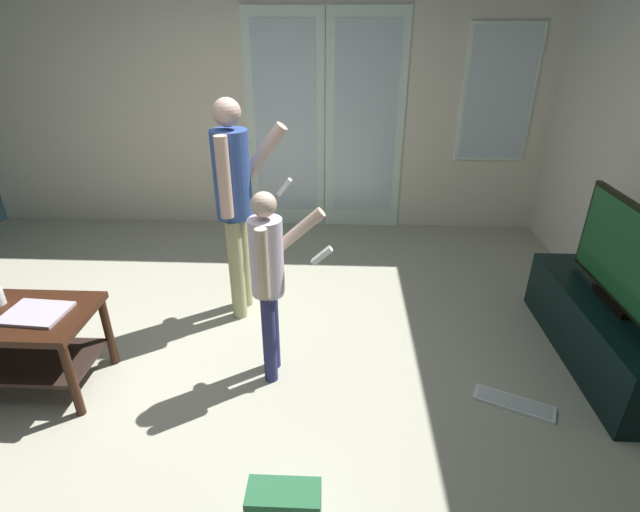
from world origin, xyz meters
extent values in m
cube|color=#ABA892|center=(0.00, 0.00, -0.01)|extent=(5.71, 5.01, 0.02)
cube|color=#EEDFCA|center=(0.00, 2.47, 1.31)|extent=(5.71, 0.06, 2.63)
cube|color=white|center=(0.26, 2.43, 1.02)|extent=(0.76, 0.02, 2.10)
cube|color=silver|center=(0.26, 2.42, 1.07)|extent=(0.60, 0.01, 1.80)
cube|color=white|center=(1.03, 2.43, 1.02)|extent=(0.76, 0.02, 2.10)
cube|color=silver|center=(1.03, 2.42, 1.07)|extent=(0.60, 0.01, 1.80)
cube|color=white|center=(2.25, 2.43, 1.33)|extent=(0.66, 0.02, 1.23)
cube|color=silver|center=(2.25, 2.42, 1.33)|extent=(0.60, 0.01, 1.17)
cube|color=#32190E|center=(-1.07, -0.13, 0.49)|extent=(0.99, 0.51, 0.04)
cube|color=black|center=(-1.07, -0.13, 0.18)|extent=(0.91, 0.43, 0.02)
cylinder|color=#32190E|center=(-0.61, -0.35, 0.23)|extent=(0.05, 0.05, 0.47)
cylinder|color=#32190E|center=(-0.61, 0.09, 0.23)|extent=(0.05, 0.05, 0.47)
cube|color=black|center=(2.47, 0.27, 0.21)|extent=(0.44, 1.38, 0.41)
cube|color=black|center=(2.47, 0.27, 0.43)|extent=(0.08, 0.35, 0.04)
cube|color=black|center=(2.47, 0.27, 0.74)|extent=(0.04, 1.01, 0.58)
cube|color=#194C28|center=(2.45, 0.27, 0.74)|extent=(0.00, 0.96, 0.53)
cylinder|color=tan|center=(0.08, 0.66, 0.38)|extent=(0.10, 0.10, 0.75)
cylinder|color=tan|center=(0.10, 0.82, 0.38)|extent=(0.10, 0.10, 0.75)
cylinder|color=#344F98|center=(0.09, 0.74, 1.05)|extent=(0.25, 0.25, 0.59)
sphere|color=#D2A994|center=(0.09, 0.74, 1.45)|extent=(0.18, 0.18, 0.18)
cylinder|color=#D2A994|center=(0.08, 0.58, 1.08)|extent=(0.09, 0.09, 0.52)
cylinder|color=#D2A994|center=(0.26, 0.90, 1.13)|extent=(0.39, 0.11, 0.47)
cube|color=white|center=(0.42, 0.88, 0.92)|extent=(0.11, 0.05, 0.13)
cylinder|color=navy|center=(0.41, -0.01, 0.29)|extent=(0.08, 0.08, 0.57)
cylinder|color=navy|center=(0.41, 0.11, 0.29)|extent=(0.08, 0.08, 0.57)
cylinder|color=silver|center=(0.41, 0.05, 0.80)|extent=(0.19, 0.19, 0.45)
sphere|color=#CEAE95|center=(0.41, 0.05, 1.11)|extent=(0.14, 0.14, 0.14)
cylinder|color=#CEAE95|center=(0.41, -0.08, 0.82)|extent=(0.06, 0.06, 0.40)
cylinder|color=#CEAE95|center=(0.56, 0.17, 0.89)|extent=(0.34, 0.07, 0.32)
cube|color=white|center=(0.71, 0.17, 0.76)|extent=(0.12, 0.04, 0.12)
cube|color=#2B663E|center=(0.60, -0.96, 0.12)|extent=(0.31, 0.15, 0.24)
cube|color=white|center=(1.82, -0.17, 0.01)|extent=(0.45, 0.30, 0.02)
cube|color=silver|center=(1.82, -0.17, 0.02)|extent=(0.40, 0.25, 0.00)
cube|color=#B9ACBE|center=(-0.86, -0.14, 0.52)|extent=(0.34, 0.28, 0.02)
camera|label=1|loc=(0.80, -2.25, 1.97)|focal=26.67mm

